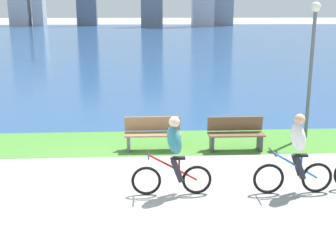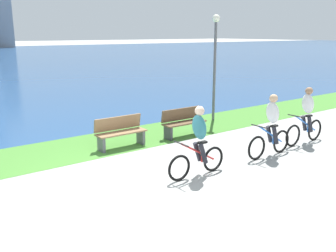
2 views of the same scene
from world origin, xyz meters
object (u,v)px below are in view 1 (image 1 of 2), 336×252
Objects in this scene: cyclist_trailing at (296,155)px; bench_near_path at (153,134)px; cyclist_lead at (174,156)px; bench_far_along_path at (236,134)px; lamppost_tall at (312,51)px.

cyclist_trailing reaches higher than bench_near_path.
cyclist_lead reaches higher than bench_near_path.
cyclist_trailing is 1.13× the size of bench_far_along_path.
lamppost_tall reaches higher than cyclist_lead.
cyclist_trailing reaches higher than bench_far_along_path.
bench_near_path is (-2.86, 3.08, -0.39)m from cyclist_trailing.
bench_near_path is 5.09m from lamppost_tall.
bench_near_path is 2.23m from bench_far_along_path.
cyclist_trailing is at bearing -112.69° from lamppost_tall.
bench_near_path and bench_far_along_path have the same top height.
bench_far_along_path is at bearing 57.12° from cyclist_lead.
cyclist_trailing is 0.43× the size of lamppost_tall.
cyclist_lead reaches higher than bench_far_along_path.
cyclist_trailing is 3.04m from bench_far_along_path.
bench_near_path is 0.39× the size of lamppost_tall.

